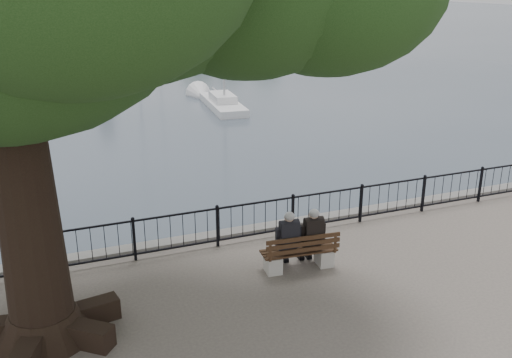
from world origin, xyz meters
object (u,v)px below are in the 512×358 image
bench (300,256)px  person_left (287,242)px  person_right (311,239)px  lion_monument (98,32)px

bench → person_left: person_left is taller
person_right → lion_monument: size_ratio=0.16×
bench → lion_monument: (1.66, 49.21, 0.88)m
person_left → person_right: same height
bench → person_left: 0.45m
person_left → person_right: bearing=-5.1°
bench → person_right: person_right is taller
bench → person_right: (0.31, 0.07, 0.34)m
person_left → lion_monument: size_ratio=0.16×
bench → person_left: size_ratio=1.22×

